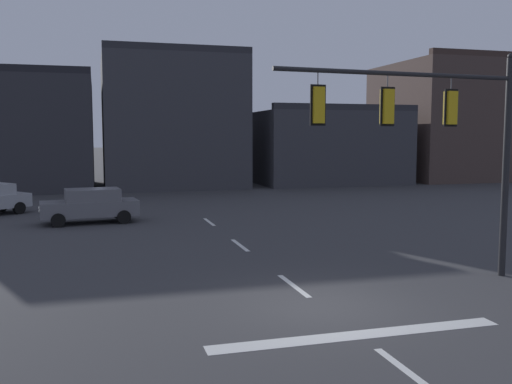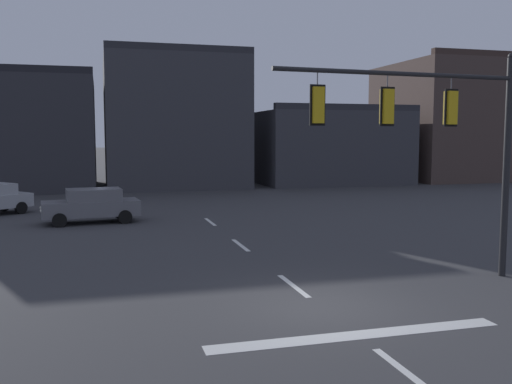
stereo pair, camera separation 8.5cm
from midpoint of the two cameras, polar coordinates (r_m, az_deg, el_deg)
The scene contains 6 objects.
ground_plane at distance 13.90m, azimuth 6.74°, elevation -11.43°, with size 400.00×400.00×0.00m, color #353538.
stop_bar_paint at distance 12.16m, azimuth 10.41°, elevation -13.98°, with size 6.40×0.50×0.01m, color silver.
lane_centreline at distance 15.69m, azimuth 3.94°, elevation -9.39°, with size 0.16×26.40×0.01m.
signal_mast_near_side at distance 16.25m, azimuth 17.96°, elevation 6.35°, with size 7.32×0.65×6.42m.
car_lot_nearside at distance 27.73m, azimuth -16.13°, elevation -1.24°, with size 4.59×2.27×1.61m.
building_row at distance 50.05m, azimuth 4.43°, elevation 5.95°, with size 63.02×11.82×11.33m.
Camera 2 is at (-5.02, -12.30, 4.07)m, focal length 39.70 mm.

